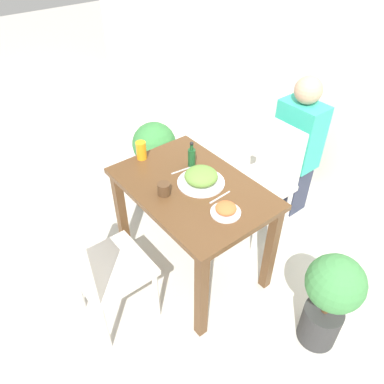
# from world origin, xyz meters

# --- Properties ---
(ground_plane) EXTENTS (16.00, 16.00, 0.00)m
(ground_plane) POSITION_xyz_m (0.00, 0.00, 0.00)
(ground_plane) COLOR beige
(wall_back) EXTENTS (8.00, 0.05, 2.60)m
(wall_back) POSITION_xyz_m (0.00, 1.50, 1.30)
(wall_back) COLOR silver
(wall_back) RESTS_ON ground_plane
(dining_table) EXTENTS (1.01, 0.69, 0.75)m
(dining_table) POSITION_xyz_m (0.00, 0.00, 0.62)
(dining_table) COLOR brown
(dining_table) RESTS_ON ground_plane
(chair_near) EXTENTS (0.42, 0.42, 0.90)m
(chair_near) POSITION_xyz_m (0.01, -0.70, 0.51)
(chair_near) COLOR silver
(chair_near) RESTS_ON ground_plane
(chair_far) EXTENTS (0.42, 0.42, 0.90)m
(chair_far) POSITION_xyz_m (-0.00, 0.72, 0.51)
(chair_far) COLOR silver
(chair_far) RESTS_ON ground_plane
(food_plate) EXTENTS (0.30, 0.30, 0.10)m
(food_plate) POSITION_xyz_m (0.01, 0.06, 0.80)
(food_plate) COLOR white
(food_plate) RESTS_ON dining_table
(side_plate) EXTENTS (0.17, 0.17, 0.06)m
(side_plate) POSITION_xyz_m (0.32, -0.01, 0.78)
(side_plate) COLOR white
(side_plate) RESTS_ON dining_table
(drink_cup) EXTENTS (0.08, 0.08, 0.08)m
(drink_cup) POSITION_xyz_m (-0.04, -0.18, 0.79)
(drink_cup) COLOR #4C331E
(drink_cup) RESTS_ON dining_table
(juice_glass) EXTENTS (0.07, 0.07, 0.13)m
(juice_glass) POSITION_xyz_m (-0.45, -0.08, 0.81)
(juice_glass) COLOR orange
(juice_glass) RESTS_ON dining_table
(sauce_bottle) EXTENTS (0.05, 0.05, 0.18)m
(sauce_bottle) POSITION_xyz_m (-0.17, 0.13, 0.82)
(sauce_bottle) COLOR #194C23
(sauce_bottle) RESTS_ON dining_table
(fork_utensil) EXTENTS (0.03, 0.18, 0.00)m
(fork_utensil) POSITION_xyz_m (-0.16, 0.06, 0.75)
(fork_utensil) COLOR silver
(fork_utensil) RESTS_ON dining_table
(spoon_utensil) EXTENTS (0.02, 0.17, 0.00)m
(spoon_utensil) POSITION_xyz_m (0.19, 0.06, 0.75)
(spoon_utensil) COLOR silver
(spoon_utensil) RESTS_ON dining_table
(potted_plant_left) EXTENTS (0.36, 0.36, 0.74)m
(potted_plant_left) POSITION_xyz_m (-0.82, 0.25, 0.43)
(potted_plant_left) COLOR #333333
(potted_plant_left) RESTS_ON ground_plane
(potted_plant_right) EXTENTS (0.32, 0.32, 0.70)m
(potted_plant_right) POSITION_xyz_m (0.93, 0.25, 0.41)
(potted_plant_right) COLOR #333333
(potted_plant_right) RESTS_ON ground_plane
(person_figure) EXTENTS (0.34, 0.22, 1.17)m
(person_figure) POSITION_xyz_m (-0.03, 1.08, 0.58)
(person_figure) COLOR #2D3347
(person_figure) RESTS_ON ground_plane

